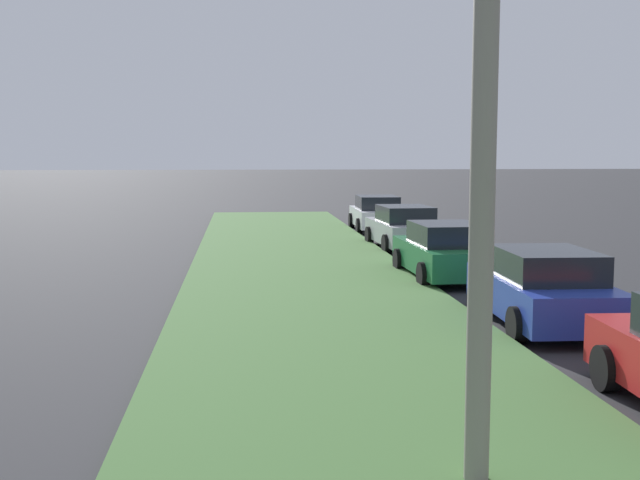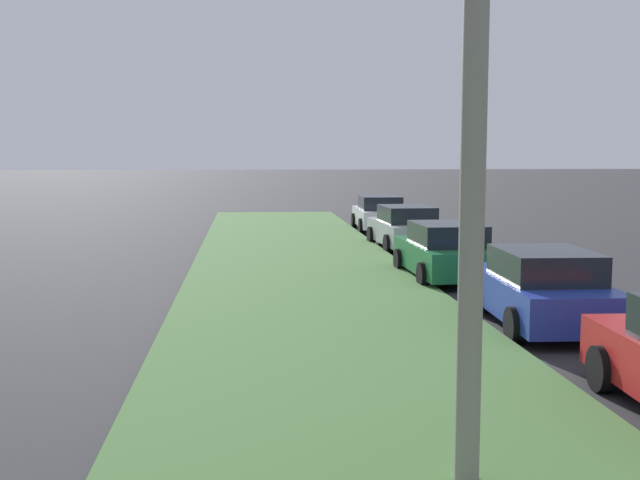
{
  "view_description": "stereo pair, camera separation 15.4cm",
  "coord_description": "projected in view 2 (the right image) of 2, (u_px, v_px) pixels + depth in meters",
  "views": [
    {
      "loc": [
        -1.92,
        8.27,
        3.27
      ],
      "look_at": [
        17.32,
        6.36,
        1.12
      ],
      "focal_mm": 44.42,
      "sensor_mm": 36.0,
      "label": 1
    },
    {
      "loc": [
        -1.94,
        8.12,
        3.27
      ],
      "look_at": [
        17.32,
        6.36,
        1.12
      ],
      "focal_mm": 44.42,
      "sensor_mm": 36.0,
      "label": 2
    }
  ],
  "objects": [
    {
      "name": "streetlight",
      "position": [
        510.0,
        30.0,
        7.3
      ],
      "size": [
        0.93,
        2.84,
        7.5
      ],
      "color": "gray",
      "rests_on": "ground"
    },
    {
      "name": "parked_car_green",
      "position": [
        445.0,
        252.0,
        20.39
      ],
      "size": [
        4.34,
        2.1,
        1.47
      ],
      "rotation": [
        0.0,
        0.0,
        0.02
      ],
      "color": "#1E6B38",
      "rests_on": "ground"
    },
    {
      "name": "grass_median",
      "position": [
        340.0,
        360.0,
        12.3
      ],
      "size": [
        60.0,
        6.0,
        0.12
      ],
      "primitive_type": "cube",
      "color": "#477238",
      "rests_on": "ground"
    },
    {
      "name": "parked_car_blue",
      "position": [
        541.0,
        289.0,
        14.85
      ],
      "size": [
        4.36,
        2.14,
        1.47
      ],
      "rotation": [
        0.0,
        0.0,
        -0.04
      ],
      "color": "#23389E",
      "rests_on": "ground"
    },
    {
      "name": "parked_car_silver",
      "position": [
        406.0,
        228.0,
        26.87
      ],
      "size": [
        4.38,
        2.17,
        1.47
      ],
      "rotation": [
        0.0,
        0.0,
        0.04
      ],
      "color": "#B2B5BA",
      "rests_on": "ground"
    },
    {
      "name": "parked_car_white",
      "position": [
        379.0,
        214.0,
        33.06
      ],
      "size": [
        4.34,
        2.1,
        1.47
      ],
      "rotation": [
        0.0,
        0.0,
        -0.02
      ],
      "color": "silver",
      "rests_on": "ground"
    }
  ]
}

